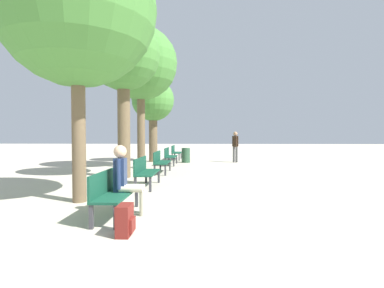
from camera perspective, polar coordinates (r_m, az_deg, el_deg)
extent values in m
plane|color=beige|center=(5.04, 6.12, -15.01)|extent=(80.00, 80.00, 0.00)
cube|color=#144733|center=(5.54, -14.13, -9.24)|extent=(0.47, 1.52, 0.04)
cube|color=#144733|center=(5.57, -16.30, -6.94)|extent=(0.04, 1.52, 0.39)
cube|color=#38383D|center=(4.87, -14.33, -13.35)|extent=(0.06, 0.06, 0.38)
cube|color=#38383D|center=(6.21, -10.51, -9.97)|extent=(0.06, 0.06, 0.38)
cube|color=#38383D|center=(4.98, -18.65, -13.02)|extent=(0.06, 0.06, 0.38)
cube|color=#38383D|center=(6.31, -13.95, -9.82)|extent=(0.06, 0.06, 0.38)
cube|color=#144733|center=(8.40, -8.39, -5.40)|extent=(0.47, 1.52, 0.04)
cube|color=#144733|center=(8.42, -9.84, -3.91)|extent=(0.04, 1.52, 0.39)
cube|color=#38383D|center=(7.70, -7.96, -7.65)|extent=(0.06, 0.06, 0.38)
cube|color=#38383D|center=(9.10, -6.36, -6.17)|extent=(0.06, 0.06, 0.38)
cube|color=#38383D|center=(7.78, -10.75, -7.57)|extent=(0.06, 0.06, 0.38)
cube|color=#38383D|center=(9.16, -8.73, -6.13)|extent=(0.06, 0.06, 0.38)
cube|color=#144733|center=(11.33, -5.61, -3.51)|extent=(0.47, 1.52, 0.04)
cube|color=#144733|center=(11.34, -6.70, -2.41)|extent=(0.04, 1.52, 0.39)
cube|color=#38383D|center=(10.62, -5.11, -5.01)|extent=(0.06, 0.06, 0.38)
cube|color=#38383D|center=(12.03, -4.24, -4.20)|extent=(0.06, 0.06, 0.38)
cube|color=#38383D|center=(10.67, -7.15, -4.98)|extent=(0.06, 0.06, 0.38)
cube|color=#38383D|center=(12.08, -6.04, -4.18)|extent=(0.06, 0.06, 0.38)
cube|color=#144733|center=(14.27, -3.98, -2.39)|extent=(0.47, 1.52, 0.04)
cube|color=#144733|center=(14.28, -4.85, -1.52)|extent=(0.04, 1.52, 0.39)
cube|color=#38383D|center=(13.56, -3.50, -3.51)|extent=(0.06, 0.06, 0.38)
cube|color=#38383D|center=(14.98, -2.96, -2.99)|extent=(0.06, 0.06, 0.38)
cube|color=#38383D|center=(13.60, -5.11, -3.49)|extent=(0.06, 0.06, 0.38)
cube|color=#38383D|center=(15.02, -4.41, -2.98)|extent=(0.06, 0.06, 0.38)
cube|color=#144733|center=(17.23, -2.91, -1.65)|extent=(0.47, 1.52, 0.04)
cube|color=#144733|center=(17.24, -3.63, -0.93)|extent=(0.04, 1.52, 0.39)
cube|color=#38383D|center=(16.52, -2.47, -2.54)|extent=(0.06, 0.06, 0.38)
cube|color=#38383D|center=(17.94, -2.10, -2.19)|extent=(0.06, 0.06, 0.38)
cube|color=#38383D|center=(16.55, -3.79, -2.53)|extent=(0.06, 0.06, 0.38)
cube|color=#38383D|center=(17.97, -3.32, -2.18)|extent=(0.06, 0.06, 0.38)
cylinder|color=brown|center=(6.87, -20.78, 3.03)|extent=(0.29, 0.29, 3.23)
sphere|color=#478438|center=(7.38, -21.03, 23.20)|extent=(3.38, 3.38, 3.38)
cylinder|color=brown|center=(10.33, -12.85, 3.37)|extent=(0.42, 0.42, 3.48)
sphere|color=#478438|center=(10.67, -12.95, 16.44)|extent=(2.44, 2.44, 2.44)
cylinder|color=brown|center=(13.04, -9.67, 3.40)|extent=(0.33, 0.33, 3.63)
sphere|color=#478438|center=(13.38, -9.74, 14.92)|extent=(3.11, 3.11, 3.11)
cylinder|color=brown|center=(16.04, -7.41, 1.40)|extent=(0.45, 0.45, 2.66)
sphere|color=#478438|center=(16.15, -7.44, 8.33)|extent=(2.24, 2.24, 2.24)
cylinder|color=beige|center=(5.53, -11.54, -8.36)|extent=(0.43, 0.12, 0.12)
cylinder|color=beige|center=(5.54, -9.32, -11.22)|extent=(0.12, 0.12, 0.42)
cylinder|color=beige|center=(5.68, -11.17, -8.10)|extent=(0.43, 0.12, 0.12)
cylinder|color=beige|center=(5.68, -9.01, -10.88)|extent=(0.12, 0.12, 0.42)
cube|color=navy|center=(5.62, -13.50, -5.73)|extent=(0.20, 0.23, 0.61)
cylinder|color=navy|center=(5.49, -13.86, -5.58)|extent=(0.09, 0.09, 0.55)
cylinder|color=navy|center=(5.74, -13.16, -5.26)|extent=(0.09, 0.09, 0.55)
sphere|color=tan|center=(5.58, -13.53, -1.39)|extent=(0.23, 0.23, 0.23)
cube|color=maroon|center=(4.56, -12.71, -13.94)|extent=(0.19, 0.36, 0.45)
cube|color=maroon|center=(4.55, -11.27, -14.84)|extent=(0.04, 0.25, 0.20)
cylinder|color=#4C4C4C|center=(15.68, 7.98, -2.02)|extent=(0.12, 0.12, 0.80)
cylinder|color=#4C4C4C|center=(15.69, 8.50, -2.01)|extent=(0.12, 0.12, 0.80)
cube|color=black|center=(15.65, 8.25, 0.50)|extent=(0.27, 0.28, 0.57)
cylinder|color=black|center=(15.64, 7.81, 0.55)|extent=(0.08, 0.08, 0.54)
cylinder|color=black|center=(15.67, 8.69, 0.55)|extent=(0.08, 0.08, 0.54)
sphere|color=#A37A5B|center=(15.65, 8.26, 1.96)|extent=(0.22, 0.22, 0.22)
cylinder|color=#2D5138|center=(15.42, -1.18, -2.16)|extent=(0.43, 0.43, 0.75)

